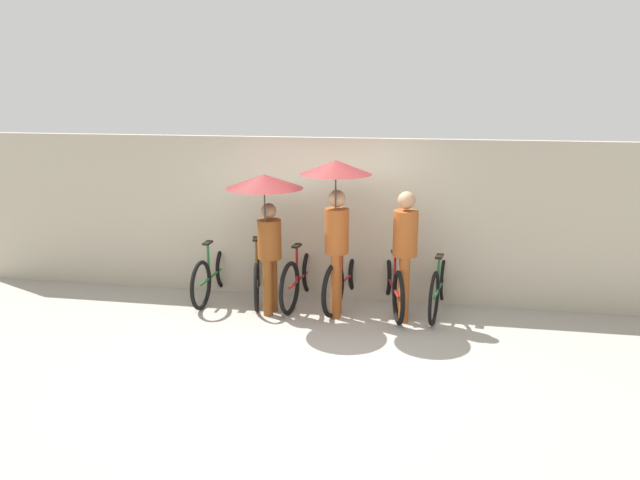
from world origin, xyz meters
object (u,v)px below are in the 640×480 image
at_px(pedestrian_leading, 266,205).
at_px(parked_bicycle_5, 440,285).
at_px(pedestrian_trailing, 405,246).
at_px(parked_bicycle_1, 257,275).
at_px(parked_bicycle_4, 392,283).
at_px(pedestrian_center, 336,199).
at_px(parked_bicycle_2, 301,277).
at_px(parked_bicycle_0, 214,274).
at_px(parked_bicycle_3, 346,278).

bearing_deg(pedestrian_leading, parked_bicycle_5, -159.57).
bearing_deg(pedestrian_trailing, pedestrian_leading, -1.84).
distance_m(parked_bicycle_1, parked_bicycle_4, 1.95).
bearing_deg(pedestrian_center, parked_bicycle_2, -43.11).
relative_size(parked_bicycle_5, pedestrian_leading, 0.89).
bearing_deg(parked_bicycle_0, pedestrian_center, -103.50).
xyz_separation_m(parked_bicycle_1, pedestrian_leading, (0.32, -0.62, 1.16)).
bearing_deg(parked_bicycle_5, parked_bicycle_2, 97.43).
bearing_deg(parked_bicycle_4, parked_bicycle_5, -102.36).
height_order(parked_bicycle_4, parked_bicycle_5, parked_bicycle_4).
xyz_separation_m(parked_bicycle_3, pedestrian_trailing, (0.82, -0.46, 0.63)).
relative_size(parked_bicycle_0, pedestrian_trailing, 0.96).
bearing_deg(pedestrian_leading, parked_bicycle_3, -140.43).
bearing_deg(pedestrian_leading, parked_bicycle_2, -112.28).
height_order(parked_bicycle_0, parked_bicycle_3, parked_bicycle_0).
xyz_separation_m(parked_bicycle_3, pedestrian_center, (-0.07, -0.55, 1.23)).
bearing_deg(parked_bicycle_5, parked_bicycle_4, 98.88).
relative_size(parked_bicycle_1, pedestrian_trailing, 0.93).
xyz_separation_m(pedestrian_leading, pedestrian_trailing, (1.80, 0.17, -0.51)).
xyz_separation_m(parked_bicycle_2, pedestrian_trailing, (1.47, -0.42, 0.64)).
height_order(parked_bicycle_4, pedestrian_trailing, pedestrian_trailing).
relative_size(parked_bicycle_0, pedestrian_leading, 0.86).
distance_m(parked_bicycle_0, pedestrian_center, 2.31).
bearing_deg(parked_bicycle_1, parked_bicycle_5, -105.61).
bearing_deg(parked_bicycle_4, parked_bicycle_0, 76.94).
xyz_separation_m(pedestrian_leading, pedestrian_center, (0.91, 0.09, 0.09)).
distance_m(parked_bicycle_1, parked_bicycle_3, 1.30).
relative_size(parked_bicycle_2, pedestrian_center, 0.79).
distance_m(parked_bicycle_2, parked_bicycle_4, 1.30).
bearing_deg(parked_bicycle_3, parked_bicycle_4, -85.17).
relative_size(parked_bicycle_0, parked_bicycle_1, 1.03).
height_order(parked_bicycle_1, pedestrian_center, pedestrian_center).
relative_size(pedestrian_leading, pedestrian_center, 0.91).
height_order(parked_bicycle_3, parked_bicycle_5, parked_bicycle_5).
bearing_deg(pedestrian_leading, parked_bicycle_1, -56.02).
height_order(parked_bicycle_2, pedestrian_leading, pedestrian_leading).
height_order(pedestrian_center, pedestrian_trailing, pedestrian_center).
xyz_separation_m(parked_bicycle_0, parked_bicycle_3, (1.95, 0.06, 0.03)).
xyz_separation_m(parked_bicycle_5, pedestrian_leading, (-2.28, -0.56, 1.15)).
bearing_deg(parked_bicycle_3, parked_bicycle_1, 102.31).
distance_m(pedestrian_center, pedestrian_trailing, 1.08).
xyz_separation_m(parked_bicycle_2, parked_bicycle_3, (0.65, 0.04, 0.01)).
bearing_deg(pedestrian_trailing, pedestrian_center, -1.64).
bearing_deg(parked_bicycle_3, pedestrian_leading, 134.73).
bearing_deg(parked_bicycle_4, parked_bicycle_3, 70.34).
bearing_deg(parked_bicycle_0, pedestrian_trailing, -97.13).
bearing_deg(parked_bicycle_2, pedestrian_leading, 157.81).
relative_size(parked_bicycle_1, parked_bicycle_2, 0.96).
xyz_separation_m(parked_bicycle_0, pedestrian_trailing, (2.77, -0.40, 0.65)).
xyz_separation_m(parked_bicycle_1, pedestrian_trailing, (2.12, -0.45, 0.65)).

